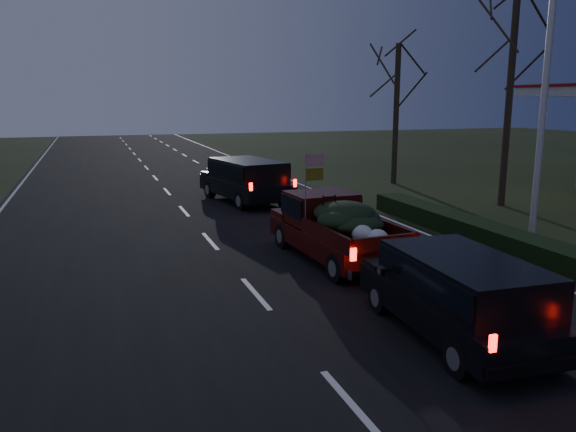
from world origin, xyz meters
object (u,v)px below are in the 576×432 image
object	(u,v)px
rear_suv	(460,289)
light_pole	(548,57)
pickup_truck	(335,225)
lead_suv	(247,176)

from	to	relation	value
rear_suv	light_pole	bearing A→B (deg)	42.34
pickup_truck	rear_suv	bearing A→B (deg)	-92.79
light_pole	pickup_truck	world-z (taller)	light_pole
light_pole	pickup_truck	size ratio (longest dim) A/B	1.82
lead_suv	rear_suv	xyz separation A→B (m)	(-0.02, -14.59, -0.15)
pickup_truck	rear_suv	distance (m)	5.46
lead_suv	pickup_truck	bearing A→B (deg)	-100.40
pickup_truck	lead_suv	bearing A→B (deg)	86.88
pickup_truck	lead_suv	size ratio (longest dim) A/B	0.93
pickup_truck	light_pole	bearing A→B (deg)	-2.58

